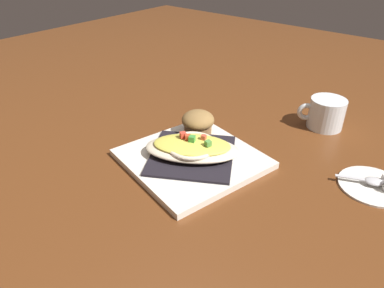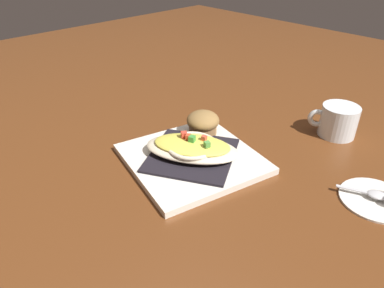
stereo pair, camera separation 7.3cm
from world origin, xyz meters
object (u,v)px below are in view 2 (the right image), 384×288
square_plate (192,159)px  coffee_mug (338,122)px  gratin_dish (192,147)px  spoon (375,194)px  creamer_saucer (376,199)px  muffin (203,123)px

square_plate → coffee_mug: size_ratio=2.43×
gratin_dish → spoon: size_ratio=2.55×
square_plate → creamer_saucer: size_ratio=2.01×
spoon → square_plate: bearing=-154.2°
coffee_mug → creamer_saucer: size_ratio=0.83×
square_plate → muffin: muffin is taller
muffin → creamer_saucer: muffin is taller
square_plate → spoon: 0.36m
muffin → coffee_mug: 0.32m
spoon → gratin_dish: bearing=-154.2°
muffin → spoon: 0.38m
coffee_mug → muffin: bearing=-130.3°
creamer_saucer → muffin: bearing=-169.3°
coffee_mug → spoon: (0.17, -0.18, -0.02)m
square_plate → creamer_saucer: bearing=25.8°
muffin → spoon: size_ratio=0.87×
creamer_saucer → coffee_mug: bearing=134.1°
square_plate → creamer_saucer: (0.33, 0.16, -0.00)m
gratin_dish → creamer_saucer: size_ratio=1.74×
creamer_saucer → spoon: spoon is taller
gratin_dish → spoon: (0.32, 0.16, -0.02)m
muffin → creamer_saucer: size_ratio=0.59×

